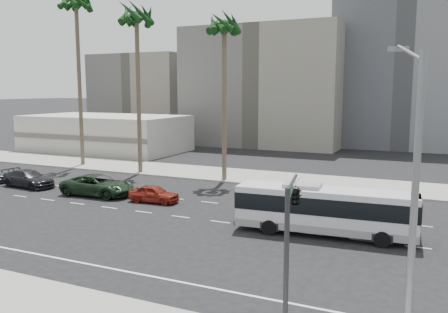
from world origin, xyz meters
The scene contains 16 objects.
ground centered at (0.00, 0.00, 0.00)m, with size 700.00×700.00×0.00m, color black.
sidewalk_north centered at (0.00, 15.50, 0.07)m, with size 120.00×7.00×0.15m, color gray.
commercial_low centered at (-30.00, 25.99, 2.50)m, with size 22.00×12.16×5.00m.
midrise_beige_west centered at (-12.00, 45.00, 9.00)m, with size 24.00×18.00×18.00m, color slate.
midrise_gray_center centered at (8.00, 52.00, 13.00)m, with size 20.00×20.00×26.00m, color #54565C.
midrise_beige_far centered at (-38.00, 50.00, 7.50)m, with size 18.00×16.00×15.00m, color slate.
civic_tower centered at (-2.00, 250.00, 38.83)m, with size 42.00×42.00×129.00m.
city_bus centered at (6.78, 0.09, 1.59)m, with size 10.65×3.04×3.02m.
car_a centered at (-6.94, 2.82, 0.67)m, with size 3.94×1.58×1.34m, color maroon.
car_b centered at (-12.44, 2.93, 0.85)m, with size 6.10×2.81×1.69m, color black.
car_c centered at (-20.21, 3.02, 0.76)m, with size 5.26×2.14×1.53m, color black.
streetlight_corner centered at (11.93, -11.57, 5.78)m, with size 1.58×4.77×10.22m.
traffic_signal centered at (7.76, -9.92, 4.52)m, with size 2.52×3.40×5.42m.
palm_near centered at (-5.58, 12.90, 14.04)m, with size 4.60×4.60×15.50m.
palm_mid centered at (-15.18, 12.96, 15.35)m, with size 5.53×5.53×17.06m.
palm_far centered at (-24.01, 14.37, 17.60)m, with size 5.64×5.64×19.37m.
Camera 1 is at (12.51, -26.88, 8.59)m, focal length 37.46 mm.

